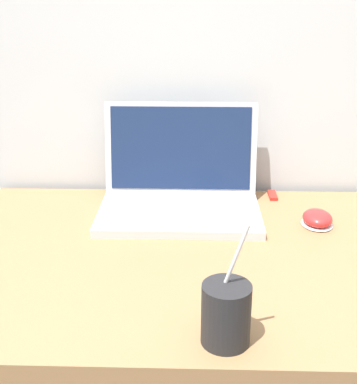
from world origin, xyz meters
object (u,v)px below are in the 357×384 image
(computer_mouse, at_px, (317,219))
(usb_stick, at_px, (273,195))
(drink_cup, at_px, (226,313))
(laptop, at_px, (180,189))

(computer_mouse, xyz_separation_m, usb_stick, (-0.08, 0.17, -0.01))
(drink_cup, height_order, computer_mouse, drink_cup)
(laptop, bearing_deg, usb_stick, 21.61)
(computer_mouse, bearing_deg, laptop, 166.32)
(laptop, distance_m, computer_mouse, 0.33)
(laptop, height_order, drink_cup, laptop)
(laptop, distance_m, usb_stick, 0.26)
(computer_mouse, bearing_deg, usb_stick, 114.55)
(laptop, bearing_deg, computer_mouse, -13.68)
(drink_cup, relative_size, computer_mouse, 2.33)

